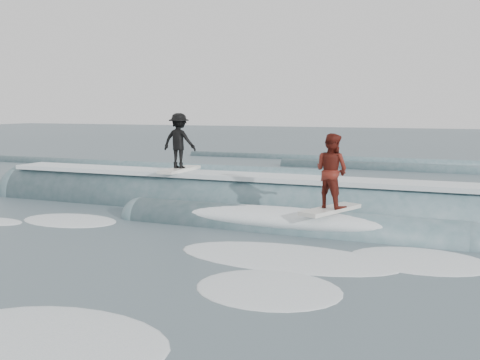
% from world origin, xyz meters
% --- Properties ---
extents(ground, '(160.00, 160.00, 0.00)m').
position_xyz_m(ground, '(0.00, 0.00, 0.00)').
color(ground, '#3F555D').
rests_on(ground, ground).
extents(breaking_wave, '(20.38, 3.86, 2.15)m').
position_xyz_m(breaking_wave, '(0.34, 4.43, 0.05)').
color(breaking_wave, '#395B61').
rests_on(breaking_wave, ground).
extents(surfer_black, '(1.19, 2.01, 1.91)m').
position_xyz_m(surfer_black, '(-2.57, 4.83, 2.08)').
color(surfer_black, silver).
rests_on(surfer_black, ground).
extents(surfer_red, '(1.29, 2.05, 2.00)m').
position_xyz_m(surfer_red, '(3.00, 2.63, 1.56)').
color(surfer_red, silver).
rests_on(surfer_red, ground).
extents(whitewater, '(13.72, 8.61, 0.10)m').
position_xyz_m(whitewater, '(1.05, -0.72, 0.00)').
color(whitewater, white).
rests_on(whitewater, ground).
extents(far_swells, '(40.14, 8.65, 0.80)m').
position_xyz_m(far_swells, '(0.02, 17.65, 0.00)').
color(far_swells, '#395B61').
rests_on(far_swells, ground).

